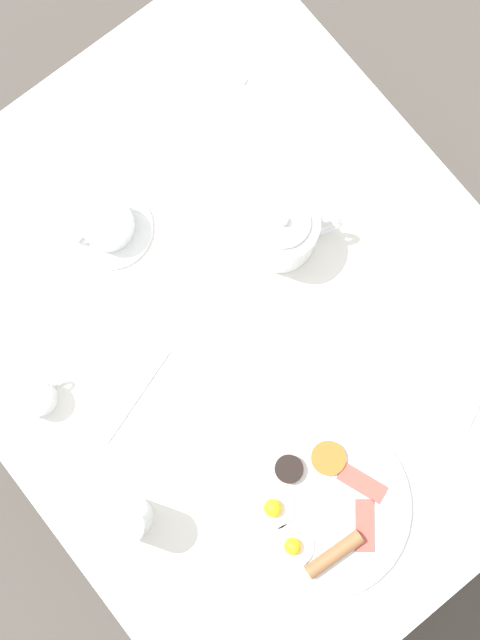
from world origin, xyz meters
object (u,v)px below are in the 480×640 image
object	(u,v)px
water_glass_short	(128,521)
napkin_folded	(442,388)
teacup_with_saucer_left	(107,224)
creamer_jug	(37,397)
breakfast_plate	(318,507)
teapot_near	(282,231)
fork_by_plate	(136,395)
knife_by_plate	(194,58)

from	to	relation	value
water_glass_short	napkin_folded	bearing A→B (deg)	-16.26
teacup_with_saucer_left	creamer_jug	distance (m)	0.32
breakfast_plate	creamer_jug	world-z (taller)	creamer_jug
napkin_folded	teacup_with_saucer_left	bearing A→B (deg)	115.35
teapot_near	water_glass_short	distance (m)	0.54
breakfast_plate	creamer_jug	xyz separation A→B (m)	(-0.25, 0.43, 0.02)
teapot_near	teacup_with_saucer_left	world-z (taller)	teapot_near
teapot_near	water_glass_short	xyz separation A→B (m)	(-0.49, -0.22, 0.01)
teapot_near	teacup_with_saucer_left	bearing A→B (deg)	-12.27
creamer_jug	fork_by_plate	bearing A→B (deg)	-37.00
water_glass_short	fork_by_plate	bearing A→B (deg)	51.44
teacup_with_saucer_left	water_glass_short	distance (m)	0.50
breakfast_plate	fork_by_plate	size ratio (longest dim) A/B	1.66
creamer_jug	breakfast_plate	bearing A→B (deg)	-59.59
teacup_with_saucer_left	fork_by_plate	distance (m)	0.30
creamer_jug	fork_by_plate	distance (m)	0.16
napkin_folded	knife_by_plate	distance (m)	0.74
creamer_jug	fork_by_plate	xyz separation A→B (m)	(0.13, -0.10, -0.02)
breakfast_plate	knife_by_plate	distance (m)	0.83
teacup_with_saucer_left	creamer_jug	bearing A→B (deg)	-148.76
water_glass_short	creamer_jug	distance (m)	0.26
teapot_near	water_glass_short	bearing A→B (deg)	53.78
creamer_jug	knife_by_plate	distance (m)	0.67
water_glass_short	knife_by_plate	bearing A→B (deg)	44.89
teapot_near	knife_by_plate	size ratio (longest dim) A/B	0.98
creamer_jug	napkin_folded	bearing A→B (deg)	-37.18
creamer_jug	teapot_near	bearing A→B (deg)	-4.50
water_glass_short	creamer_jug	bearing A→B (deg)	90.92
water_glass_short	creamer_jug	xyz separation A→B (m)	(-0.00, 0.26, -0.04)
teacup_with_saucer_left	creamer_jug	xyz separation A→B (m)	(-0.27, -0.16, -0.00)
napkin_folded	teapot_near	bearing A→B (deg)	97.58
teapot_near	breakfast_plate	bearing A→B (deg)	88.54
creamer_jug	fork_by_plate	world-z (taller)	creamer_jug
teapot_near	teacup_with_saucer_left	distance (m)	0.30
teapot_near	teacup_with_saucer_left	size ratio (longest dim) A/B	1.26
fork_by_plate	knife_by_plate	xyz separation A→B (m)	(0.46, 0.42, 0.00)
teapot_near	creamer_jug	distance (m)	0.50
knife_by_plate	creamer_jug	bearing A→B (deg)	-151.05
breakfast_plate	creamer_jug	distance (m)	0.50
teacup_with_saucer_left	breakfast_plate	bearing A→B (deg)	-91.63
teacup_with_saucer_left	knife_by_plate	bearing A→B (deg)	26.90
teacup_with_saucer_left	creamer_jug	world-z (taller)	teacup_with_saucer_left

